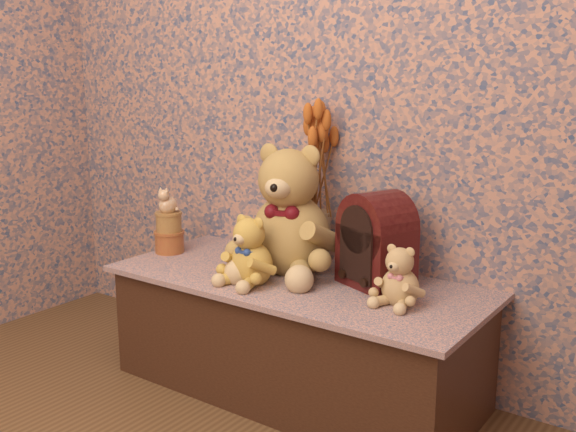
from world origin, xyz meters
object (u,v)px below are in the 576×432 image
(teddy_large, at_px, (291,204))
(ceramic_vase, at_px, (314,237))
(cathedral_radio, at_px, (377,239))
(biscuit_tin_lower, at_px, (170,242))
(cat_figurine, at_px, (168,199))
(teddy_small, at_px, (401,273))
(teddy_medium, at_px, (252,247))

(teddy_large, xyz_separation_m, ceramic_vase, (0.02, 0.13, -0.15))
(cathedral_radio, height_order, biscuit_tin_lower, cathedral_radio)
(cat_figurine, bearing_deg, biscuit_tin_lower, 0.00)
(teddy_small, height_order, biscuit_tin_lower, teddy_small)
(teddy_medium, relative_size, cathedral_radio, 0.78)
(teddy_small, relative_size, biscuit_tin_lower, 1.77)
(teddy_large, height_order, biscuit_tin_lower, teddy_large)
(ceramic_vase, distance_m, cat_figurine, 0.62)
(cathedral_radio, distance_m, ceramic_vase, 0.35)
(teddy_medium, bearing_deg, cat_figurine, 172.83)
(teddy_large, distance_m, teddy_small, 0.53)
(biscuit_tin_lower, bearing_deg, ceramic_vase, 20.70)
(cat_figurine, bearing_deg, ceramic_vase, 10.35)
(cathedral_radio, xyz_separation_m, ceramic_vase, (-0.32, 0.10, -0.06))
(cathedral_radio, height_order, cat_figurine, cathedral_radio)
(ceramic_vase, bearing_deg, biscuit_tin_lower, -159.30)
(teddy_large, xyz_separation_m, teddy_medium, (-0.03, -0.20, -0.12))
(teddy_large, bearing_deg, cathedral_radio, -8.64)
(cathedral_radio, relative_size, ceramic_vase, 1.62)
(ceramic_vase, distance_m, biscuit_tin_lower, 0.61)
(ceramic_vase, bearing_deg, teddy_large, -97.90)
(teddy_large, bearing_deg, biscuit_tin_lower, 175.48)
(teddy_large, xyz_separation_m, biscuit_tin_lower, (-0.55, -0.08, -0.21))
(cathedral_radio, xyz_separation_m, cat_figurine, (-0.89, -0.11, 0.06))
(ceramic_vase, xyz_separation_m, biscuit_tin_lower, (-0.57, -0.22, -0.06))
(biscuit_tin_lower, distance_m, cat_figurine, 0.18)
(teddy_medium, height_order, teddy_small, teddy_medium)
(biscuit_tin_lower, bearing_deg, teddy_medium, -12.30)
(teddy_small, bearing_deg, teddy_large, 172.38)
(ceramic_vase, height_order, biscuit_tin_lower, ceramic_vase)
(teddy_small, bearing_deg, ceramic_vase, 157.85)
(cat_figurine, bearing_deg, cathedral_radio, -3.27)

